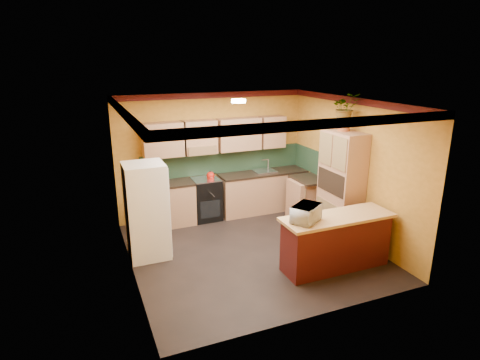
# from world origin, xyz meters

# --- Properties ---
(room_shell) EXTENTS (4.24, 4.24, 2.72)m
(room_shell) POSITION_xyz_m (0.02, 0.28, 2.09)
(room_shell) COLOR black
(room_shell) RESTS_ON ground
(base_cabinets_back) EXTENTS (3.65, 0.60, 0.88)m
(base_cabinets_back) POSITION_xyz_m (0.35, 1.80, 0.44)
(base_cabinets_back) COLOR tan
(base_cabinets_back) RESTS_ON ground
(countertop_back) EXTENTS (3.65, 0.62, 0.04)m
(countertop_back) POSITION_xyz_m (0.35, 1.80, 0.90)
(countertop_back) COLOR black
(countertop_back) RESTS_ON base_cabinets_back
(stove) EXTENTS (0.58, 0.58, 0.91)m
(stove) POSITION_xyz_m (-0.28, 1.80, 0.46)
(stove) COLOR black
(stove) RESTS_ON ground
(kettle) EXTENTS (0.20, 0.20, 0.18)m
(kettle) POSITION_xyz_m (-0.18, 1.75, 1.00)
(kettle) COLOR #B7160C
(kettle) RESTS_ON stove
(sink) EXTENTS (0.48, 0.40, 0.03)m
(sink) POSITION_xyz_m (1.12, 1.80, 0.94)
(sink) COLOR silver
(sink) RESTS_ON countertop_back
(base_cabinets_right) EXTENTS (0.60, 0.80, 0.88)m
(base_cabinets_right) POSITION_xyz_m (1.80, 0.97, 0.44)
(base_cabinets_right) COLOR tan
(base_cabinets_right) RESTS_ON ground
(countertop_right) EXTENTS (0.62, 0.80, 0.04)m
(countertop_right) POSITION_xyz_m (1.80, 0.97, 0.90)
(countertop_right) COLOR black
(countertop_right) RESTS_ON base_cabinets_right
(fridge) EXTENTS (0.68, 0.66, 1.70)m
(fridge) POSITION_xyz_m (-1.75, 0.54, 0.85)
(fridge) COLOR white
(fridge) RESTS_ON ground
(pantry) EXTENTS (0.48, 0.90, 2.10)m
(pantry) POSITION_xyz_m (1.85, -0.05, 1.05)
(pantry) COLOR tan
(pantry) RESTS_ON ground
(fern_pot) EXTENTS (0.22, 0.22, 0.16)m
(fern_pot) POSITION_xyz_m (1.85, -0.00, 2.18)
(fern_pot) COLOR #9C4B25
(fern_pot) RESTS_ON pantry
(fern) EXTENTS (0.59, 0.55, 0.53)m
(fern) POSITION_xyz_m (1.85, -0.00, 2.53)
(fern) COLOR tan
(fern) RESTS_ON fern_pot
(breakfast_bar) EXTENTS (1.80, 0.55, 0.88)m
(breakfast_bar) POSITION_xyz_m (1.06, -1.07, 0.44)
(breakfast_bar) COLOR #481210
(breakfast_bar) RESTS_ON ground
(bar_top) EXTENTS (1.90, 0.65, 0.05)m
(bar_top) POSITION_xyz_m (1.06, -1.07, 0.91)
(bar_top) COLOR tan
(bar_top) RESTS_ON breakfast_bar
(microwave) EXTENTS (0.60, 0.55, 0.27)m
(microwave) POSITION_xyz_m (0.46, -1.07, 1.07)
(microwave) COLOR white
(microwave) RESTS_ON bar_top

